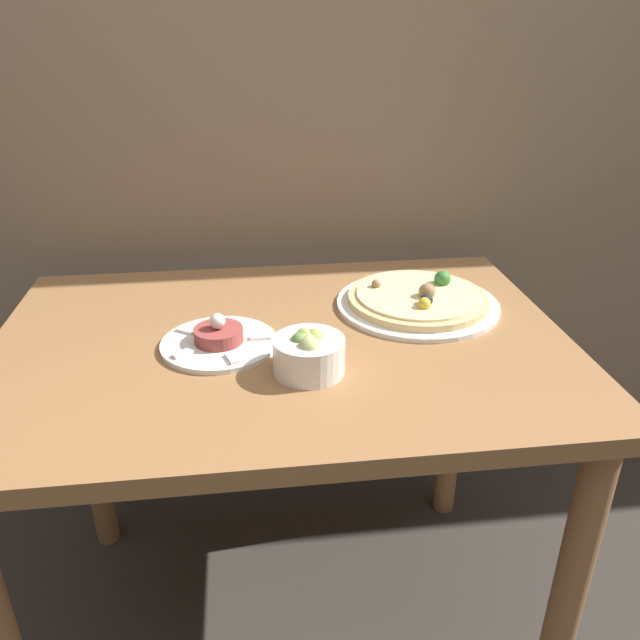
% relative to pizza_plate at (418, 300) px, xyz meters
% --- Properties ---
extents(back_wall, '(8.00, 0.05, 2.60)m').
position_rel_pizza_plate_xyz_m(back_wall, '(-0.30, 0.40, 0.51)').
color(back_wall, '#84705B').
rests_on(back_wall, ground_plane).
extents(dining_table, '(1.09, 0.76, 0.77)m').
position_rel_pizza_plate_xyz_m(dining_table, '(-0.30, -0.11, -0.13)').
color(dining_table, olive).
rests_on(dining_table, ground_plane).
extents(pizza_plate, '(0.34, 0.34, 0.06)m').
position_rel_pizza_plate_xyz_m(pizza_plate, '(0.00, 0.00, 0.00)').
color(pizza_plate, white).
rests_on(pizza_plate, dining_table).
extents(tartare_plate, '(0.22, 0.22, 0.07)m').
position_rel_pizza_plate_xyz_m(tartare_plate, '(-0.41, -0.13, -0.00)').
color(tartare_plate, white).
rests_on(tartare_plate, dining_table).
extents(small_bowl, '(0.12, 0.12, 0.08)m').
position_rel_pizza_plate_xyz_m(small_bowl, '(-0.26, -0.24, 0.02)').
color(small_bowl, white).
rests_on(small_bowl, dining_table).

